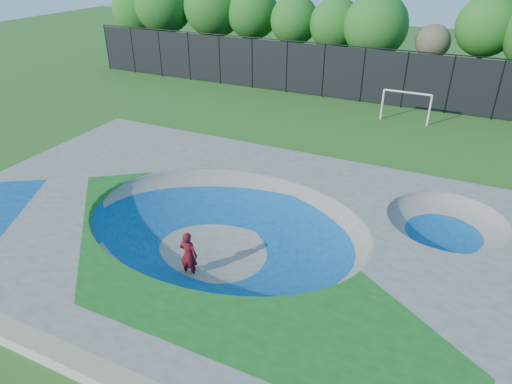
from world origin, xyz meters
TOP-DOWN VIEW (x-y plane):
  - ground at (0.00, 0.00)m, footprint 120.00×120.00m
  - skate_deck at (0.00, 0.00)m, footprint 22.00×14.00m
  - skater at (-0.45, -1.85)m, footprint 0.69×0.48m
  - skateboard at (-0.45, -1.85)m, footprint 0.80×0.31m
  - soccer_goal at (3.71, 17.87)m, footprint 3.14×0.12m
  - fence at (0.00, 21.00)m, footprint 48.09×0.09m
  - treeline at (1.42, 26.28)m, footprint 54.60×7.44m

SIDE VIEW (x-z plane):
  - ground at x=0.00m, z-range 0.00..0.00m
  - skateboard at x=-0.45m, z-range 0.00..0.05m
  - skate_deck at x=0.00m, z-range 0.00..1.50m
  - skater at x=-0.45m, z-range 0.00..1.82m
  - soccer_goal at x=3.71m, z-range 0.40..2.48m
  - fence at x=0.00m, z-range 0.08..4.12m
  - treeline at x=1.42m, z-range 0.87..9.52m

